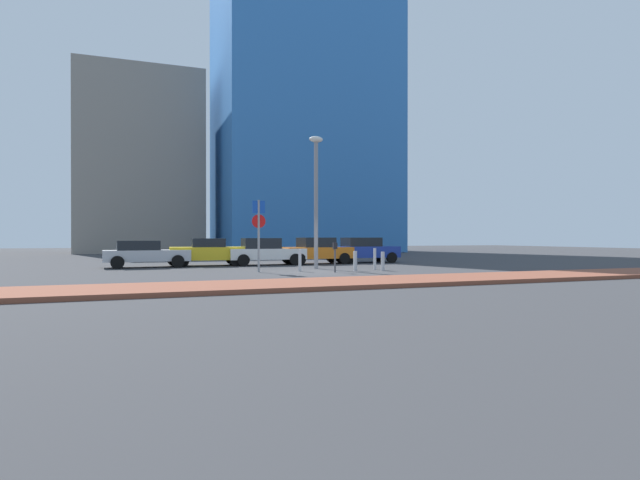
% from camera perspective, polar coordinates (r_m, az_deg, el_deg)
% --- Properties ---
extents(ground_plane, '(120.00, 120.00, 0.00)m').
position_cam_1_polar(ground_plane, '(21.74, -0.57, -3.74)').
color(ground_plane, '#38383A').
extents(sidewalk_brick, '(40.00, 3.05, 0.14)m').
position_cam_1_polar(sidewalk_brick, '(16.31, 6.48, -4.83)').
color(sidewalk_brick, brown).
rests_on(sidewalk_brick, ground).
extents(parked_car_silver, '(4.27, 2.12, 1.37)m').
position_cam_1_polar(parked_car_silver, '(26.60, -19.68, -1.46)').
color(parked_car_silver, '#B7BABF').
rests_on(parked_car_silver, ground).
extents(parked_car_yellow, '(4.09, 2.09, 1.48)m').
position_cam_1_polar(parked_car_yellow, '(27.25, -12.84, -1.33)').
color(parked_car_yellow, gold).
rests_on(parked_car_yellow, ground).
extents(parked_car_white, '(4.27, 2.10, 1.49)m').
position_cam_1_polar(parked_car_white, '(27.52, -6.41, -1.30)').
color(parked_car_white, white).
rests_on(parked_car_white, ground).
extents(parked_car_orange, '(4.09, 2.17, 1.53)m').
position_cam_1_polar(parked_car_orange, '(28.52, -0.42, -1.21)').
color(parked_car_orange, orange).
rests_on(parked_car_orange, ground).
extents(parked_car_blue, '(3.97, 2.08, 1.53)m').
position_cam_1_polar(parked_car_blue, '(30.00, 5.15, -1.11)').
color(parked_car_blue, '#1E389E').
rests_on(parked_car_blue, ground).
extents(parking_sign_post, '(0.60, 0.10, 3.17)m').
position_cam_1_polar(parking_sign_post, '(21.76, -7.13, 1.54)').
color(parking_sign_post, gray).
rests_on(parking_sign_post, ground).
extents(parking_meter, '(0.18, 0.14, 1.30)m').
position_cam_1_polar(parking_meter, '(21.49, 1.75, -1.51)').
color(parking_meter, '#4C4C51').
rests_on(parking_meter, ground).
extents(street_lamp, '(0.70, 0.36, 6.48)m').
position_cam_1_polar(street_lamp, '(24.13, -0.46, 5.81)').
color(street_lamp, gray).
rests_on(street_lamp, ground).
extents(traffic_bollard_near, '(0.17, 0.17, 0.91)m').
position_cam_1_polar(traffic_bollard_near, '(22.47, 4.10, -2.44)').
color(traffic_bollard_near, '#B7B7BC').
rests_on(traffic_bollard_near, ground).
extents(traffic_bollard_mid, '(0.14, 0.14, 1.02)m').
position_cam_1_polar(traffic_bollard_mid, '(23.46, 6.38, -2.19)').
color(traffic_bollard_mid, '#B7B7BC').
rests_on(traffic_bollard_mid, ground).
extents(traffic_bollard_far, '(0.14, 0.14, 0.99)m').
position_cam_1_polar(traffic_bollard_far, '(22.16, -2.35, -2.38)').
color(traffic_bollard_far, '#B7B7BC').
rests_on(traffic_bollard_far, ground).
extents(traffic_bollard_edge, '(0.17, 0.17, 0.87)m').
position_cam_1_polar(traffic_bollard_edge, '(22.72, 7.29, -2.46)').
color(traffic_bollard_edge, '#B7B7BC').
rests_on(traffic_bollard_edge, ground).
extents(building_colorful_midrise, '(18.13, 14.65, 31.48)m').
position_cam_1_polar(building_colorful_midrise, '(56.23, -2.11, 14.92)').
color(building_colorful_midrise, '#3372BF').
rests_on(building_colorful_midrise, ground).
extents(building_under_construction, '(12.11, 10.05, 18.36)m').
position_cam_1_polar(building_under_construction, '(55.42, -20.03, 8.20)').
color(building_under_construction, gray).
rests_on(building_under_construction, ground).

